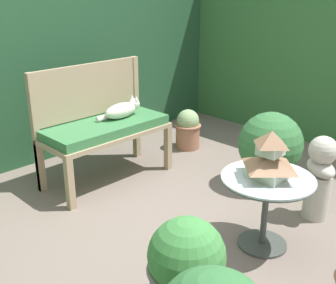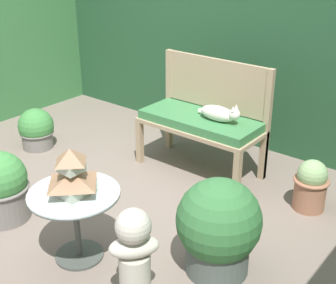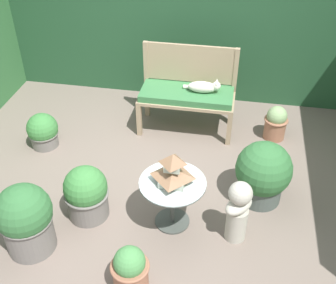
% 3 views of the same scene
% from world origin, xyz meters
% --- Properties ---
extents(ground, '(30.00, 30.00, 0.00)m').
position_xyz_m(ground, '(0.00, 0.00, 0.00)').
color(ground, '#75665B').
extents(foliage_hedge_back, '(6.40, 0.81, 2.01)m').
position_xyz_m(foliage_hedge_back, '(0.00, 2.31, 1.00)').
color(foliage_hedge_back, '#234C2D').
rests_on(foliage_hedge_back, ground).
extents(garden_bench, '(1.21, 0.54, 0.58)m').
position_xyz_m(garden_bench, '(0.20, 1.04, 0.49)').
color(garden_bench, tan).
rests_on(garden_bench, ground).
extents(bench_backrest, '(1.21, 0.06, 1.09)m').
position_xyz_m(bench_backrest, '(0.20, 1.29, 0.77)').
color(bench_backrest, tan).
rests_on(bench_backrest, ground).
extents(cat, '(0.47, 0.16, 0.19)m').
position_xyz_m(cat, '(0.41, 1.05, 0.65)').
color(cat, silver).
rests_on(cat, garden_bench).
extents(patio_table, '(0.65, 0.65, 0.54)m').
position_xyz_m(patio_table, '(0.30, -0.63, 0.43)').
color(patio_table, '#424742').
rests_on(patio_table, ground).
extents(pagoda_birdhouse, '(0.32, 0.32, 0.34)m').
position_xyz_m(pagoda_birdhouse, '(0.30, -0.63, 0.69)').
color(pagoda_birdhouse, '#B2BCA8').
rests_on(pagoda_birdhouse, patio_table).
extents(garden_bust, '(0.34, 0.36, 0.70)m').
position_xyz_m(garden_bust, '(0.94, -0.72, 0.37)').
color(garden_bust, '#B7B2A3').
rests_on(garden_bust, ground).
extents(potted_plant_table_far, '(0.45, 0.45, 0.60)m').
position_xyz_m(potted_plant_table_far, '(-0.57, -0.68, 0.29)').
color(potted_plant_table_far, slate).
rests_on(potted_plant_table_far, ground).
extents(potted_plant_hedge_corner, '(0.39, 0.39, 0.45)m').
position_xyz_m(potted_plant_hedge_corner, '(-1.51, 0.36, 0.21)').
color(potted_plant_hedge_corner, slate).
rests_on(potted_plant_hedge_corner, ground).
extents(potted_plant_patio_mid, '(0.34, 0.34, 0.46)m').
position_xyz_m(potted_plant_patio_mid, '(0.08, -1.43, 0.22)').
color(potted_plant_patio_mid, '#9E664C').
rests_on(potted_plant_patio_mid, ground).
extents(potted_plant_table_near, '(0.52, 0.52, 0.73)m').
position_xyz_m(potted_plant_table_near, '(-0.97, -1.18, 0.37)').
color(potted_plant_table_near, slate).
rests_on(potted_plant_table_near, ground).
extents(potted_plant_path_edge, '(0.59, 0.59, 0.71)m').
position_xyz_m(potted_plant_path_edge, '(1.18, -0.12, 0.35)').
color(potted_plant_path_edge, '#4C5651').
rests_on(potted_plant_path_edge, ground).
extents(potted_plant_bench_left, '(0.31, 0.31, 0.46)m').
position_xyz_m(potted_plant_bench_left, '(1.35, 1.06, 0.23)').
color(potted_plant_bench_left, '#9E664C').
rests_on(potted_plant_bench_left, ground).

